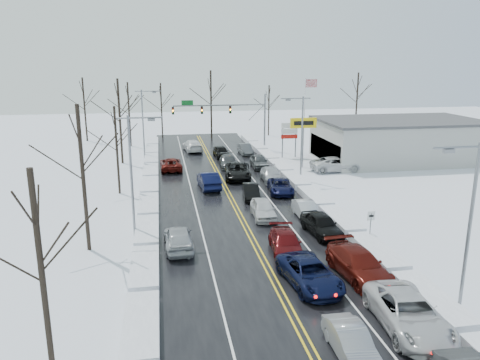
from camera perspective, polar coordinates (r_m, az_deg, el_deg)
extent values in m
plane|color=silver|center=(40.06, -0.16, -4.07)|extent=(160.00, 160.00, 0.00)
cube|color=black|center=(41.93, -0.61, -3.20)|extent=(14.00, 84.00, 0.01)
cube|color=silver|center=(41.48, -11.06, -3.69)|extent=(1.71, 72.00, 0.65)
cube|color=silver|center=(43.72, 9.28, -2.65)|extent=(1.71, 72.00, 0.65)
cylinder|color=slate|center=(67.66, 3.03, 7.07)|extent=(0.24, 0.24, 8.00)
cylinder|color=slate|center=(66.25, -2.50, 9.10)|extent=(13.00, 0.18, 0.18)
cylinder|color=slate|center=(67.24, 2.04, 8.24)|extent=(2.33, 0.10, 2.33)
cube|color=#0C591E|center=(65.81, -6.45, 9.33)|extent=(1.60, 0.08, 0.70)
cube|color=black|center=(66.52, -1.20, 8.57)|extent=(0.32, 0.25, 1.05)
sphere|color=#3F0705|center=(66.34, -1.18, 8.81)|extent=(0.20, 0.20, 0.20)
sphere|color=orange|center=(66.37, -1.18, 8.55)|extent=(0.22, 0.22, 0.22)
sphere|color=black|center=(66.40, -1.18, 8.30)|extent=(0.20, 0.20, 0.20)
cube|color=black|center=(66.05, -4.67, 8.48)|extent=(0.32, 0.25, 1.05)
sphere|color=#3F0705|center=(65.86, -4.66, 8.73)|extent=(0.20, 0.20, 0.20)
sphere|color=orange|center=(65.90, -4.66, 8.47)|extent=(0.22, 0.22, 0.22)
sphere|color=black|center=(65.93, -4.65, 8.21)|extent=(0.20, 0.20, 0.20)
cube|color=black|center=(65.82, -8.18, 8.36)|extent=(0.32, 0.25, 1.05)
sphere|color=#3F0705|center=(65.63, -8.18, 8.61)|extent=(0.20, 0.20, 0.20)
sphere|color=orange|center=(65.67, -8.17, 8.35)|extent=(0.22, 0.22, 0.22)
sphere|color=black|center=(65.70, -8.16, 8.09)|extent=(0.20, 0.20, 0.20)
cylinder|color=slate|center=(56.89, 7.64, 4.31)|extent=(0.20, 0.20, 5.60)
cube|color=yellow|center=(56.49, 7.73, 6.91)|extent=(3.20, 0.30, 1.20)
cube|color=black|center=(56.33, 7.78, 6.89)|extent=(2.40, 0.04, 0.50)
cylinder|color=slate|center=(62.46, 5.20, 4.55)|extent=(0.16, 0.16, 4.00)
cylinder|color=slate|center=(62.94, 6.79, 4.59)|extent=(0.16, 0.16, 4.00)
cube|color=white|center=(62.34, 6.06, 6.65)|extent=(2.20, 0.22, 0.70)
cube|color=white|center=(62.45, 6.04, 5.92)|extent=(2.20, 0.22, 0.70)
cube|color=#B5160D|center=(62.56, 6.02, 5.29)|extent=(2.20, 0.22, 0.50)
cylinder|color=slate|center=(34.83, 15.60, -5.63)|extent=(0.08, 0.08, 2.20)
cube|color=white|center=(34.53, 15.70, -4.22)|extent=(0.55, 0.05, 0.70)
cube|color=black|center=(34.50, 15.72, -4.24)|extent=(0.35, 0.02, 0.15)
cylinder|color=silver|center=(71.14, 7.85, 8.14)|extent=(0.14, 0.14, 10.00)
cube|color=#A3A39F|center=(64.00, 18.76, 4.53)|extent=(20.00, 12.00, 5.00)
cube|color=#262628|center=(60.10, 10.28, 3.59)|extent=(0.10, 11.00, 2.80)
cube|color=#3F3F42|center=(63.63, 18.95, 6.88)|extent=(20.40, 12.40, 0.30)
cylinder|color=slate|center=(25.79, 26.12, -5.77)|extent=(0.18, 0.18, 9.00)
cylinder|color=slate|center=(24.27, 25.71, 3.63)|extent=(3.20, 0.12, 0.12)
cube|color=slate|center=(23.85, 24.10, 3.26)|extent=(0.50, 0.25, 0.18)
cylinder|color=slate|center=(50.37, 7.54, 4.96)|extent=(0.18, 0.18, 9.00)
cylinder|color=slate|center=(49.61, 6.81, 9.84)|extent=(3.20, 0.12, 0.12)
cube|color=slate|center=(49.40, 5.90, 9.67)|extent=(0.50, 0.25, 0.18)
cylinder|color=slate|center=(34.52, -13.09, 0.27)|extent=(0.18, 0.18, 9.00)
cylinder|color=slate|center=(33.70, -12.14, 7.43)|extent=(3.20, 0.12, 0.12)
cube|color=slate|center=(33.70, -10.76, 7.24)|extent=(0.50, 0.25, 0.18)
cylinder|color=slate|center=(62.03, -11.73, 6.58)|extent=(0.18, 0.18, 9.00)
cylinder|color=slate|center=(61.58, -11.19, 10.57)|extent=(3.20, 0.12, 0.12)
cube|color=slate|center=(61.58, -10.42, 10.47)|extent=(0.50, 0.25, 0.18)
cylinder|color=#2D231C|center=(19.88, -22.91, -11.35)|extent=(0.24, 0.24, 9.00)
cylinder|color=#2D231C|center=(32.80, -18.55, 0.04)|extent=(0.27, 0.27, 10.00)
cylinder|color=#2D231C|center=(46.42, -14.76, 3.47)|extent=(0.23, 0.23, 8.50)
cylinder|color=#2D231C|center=(60.11, -14.42, 6.90)|extent=(0.28, 0.28, 10.50)
cylinder|color=#2D231C|center=(72.03, -13.35, 7.76)|extent=(0.25, 0.25, 9.50)
cylinder|color=#2D231C|center=(78.70, -18.40, 8.15)|extent=(0.27, 0.27, 10.00)
cylinder|color=#2D231C|center=(78.87, -9.54, 8.33)|extent=(0.24, 0.24, 9.00)
cylinder|color=#2D231C|center=(77.23, -3.54, 9.12)|extent=(0.29, 0.29, 11.00)
cylinder|color=#2D231C|center=(80.50, 3.53, 8.44)|extent=(0.23, 0.23, 8.50)
cylinder|color=#2D231C|center=(85.93, 14.04, 9.10)|extent=(0.28, 0.28, 10.50)
imported|color=gray|center=(22.73, 13.30, -20.15)|extent=(1.47, 4.10, 1.35)
imported|color=black|center=(28.24, 8.43, -12.56)|extent=(3.13, 5.70, 1.51)
imported|color=#4D0A0C|center=(32.35, 5.56, -8.82)|extent=(2.45, 5.05, 1.41)
imported|color=silver|center=(38.99, 2.84, -4.62)|extent=(2.03, 4.57, 1.53)
imported|color=black|center=(44.30, 1.34, -2.23)|extent=(1.89, 4.25, 1.36)
imported|color=black|center=(51.63, -0.29, 0.21)|extent=(3.49, 6.28, 1.66)
imported|color=#3E4043|center=(57.10, -1.47, 1.61)|extent=(2.34, 5.02, 1.42)
imported|color=black|center=(62.75, -2.31, 2.79)|extent=(2.06, 4.53, 1.51)
imported|color=silver|center=(25.38, 19.71, -16.66)|extent=(3.22, 6.22, 1.68)
imported|color=#4C0F0A|center=(29.77, 14.17, -11.38)|extent=(2.85, 5.94, 1.67)
imported|color=black|center=(35.87, 9.85, -6.56)|extent=(2.37, 4.93, 1.62)
imported|color=#B0B3B9|center=(39.35, 8.01, -4.56)|extent=(1.52, 4.19, 1.37)
imported|color=black|center=(46.20, 4.95, -1.57)|extent=(2.83, 5.11, 1.35)
imported|color=#A6A9AE|center=(50.47, 3.85, -0.16)|extent=(2.20, 5.02, 1.43)
imported|color=#414446|center=(56.69, 2.35, 1.51)|extent=(1.99, 4.67, 1.57)
imported|color=#45474A|center=(64.71, 0.64, 3.16)|extent=(1.72, 4.35, 1.41)
imported|color=black|center=(47.82, -3.83, -0.99)|extent=(2.13, 5.24, 1.69)
imported|color=#530F0B|center=(56.08, -8.38, 1.22)|extent=(2.54, 5.31, 1.46)
imported|color=white|center=(67.37, -5.81, 3.54)|extent=(2.92, 5.80, 1.62)
imported|color=#A0A3A8|center=(33.08, -7.47, -8.33)|extent=(2.07, 4.83, 1.63)
imported|color=silver|center=(56.06, 11.62, 1.07)|extent=(6.07, 2.85, 1.68)
imported|color=#3C3E40|center=(58.83, 13.74, 1.58)|extent=(2.68, 5.26, 1.46)
imported|color=black|center=(64.69, 9.77, 2.94)|extent=(1.95, 4.47, 1.50)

